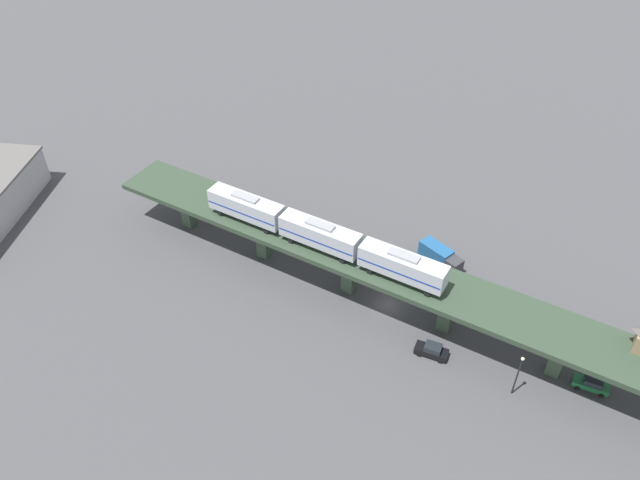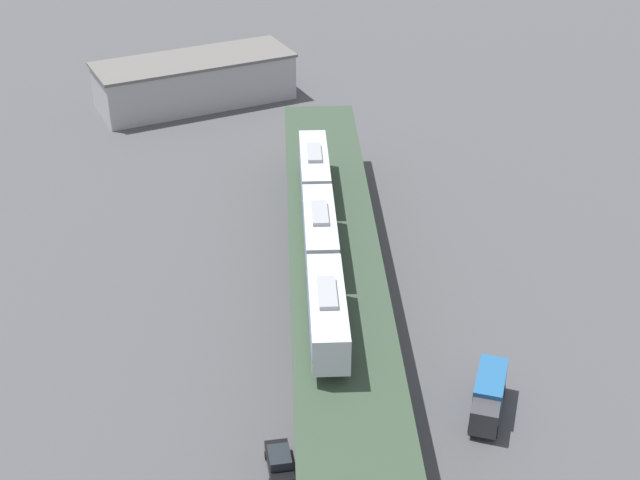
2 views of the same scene
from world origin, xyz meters
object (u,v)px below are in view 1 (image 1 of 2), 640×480
at_px(subway_train, 320,234).
at_px(street_lamp, 518,373).
at_px(street_car_green, 591,383).
at_px(delivery_truck, 440,256).
at_px(street_car_black, 432,350).

relative_size(subway_train, street_lamp, 5.21).
relative_size(subway_train, street_car_green, 7.74).
bearing_deg(delivery_truck, street_car_black, -179.57).
bearing_deg(subway_train, street_car_green, -106.72).
xyz_separation_m(street_car_green, delivery_truck, (19.31, 20.15, 0.82)).
bearing_deg(street_car_green, subway_train, 73.28).
height_order(street_car_black, delivery_truck, delivery_truck).
distance_m(subway_train, street_lamp, 31.41).
xyz_separation_m(street_car_green, street_car_black, (1.25, 20.01, 0.00)).
xyz_separation_m(street_car_black, delivery_truck, (18.06, 0.14, 0.82)).
bearing_deg(delivery_truck, subway_train, 115.47).
distance_m(street_car_black, delivery_truck, 18.08).
distance_m(subway_train, street_car_green, 39.86).
height_order(subway_train, delivery_truck, subway_train).
distance_m(street_car_green, street_lamp, 10.56).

